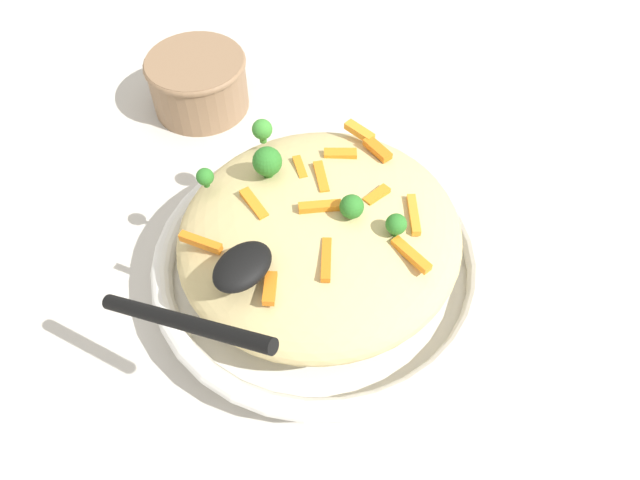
% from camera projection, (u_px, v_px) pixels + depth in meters
% --- Properties ---
extents(ground_plane, '(2.40, 2.40, 0.00)m').
position_uv_depth(ground_plane, '(320.00, 280.00, 0.63)').
color(ground_plane, beige).
extents(serving_bowl, '(0.33, 0.33, 0.05)m').
position_uv_depth(serving_bowl, '(320.00, 266.00, 0.61)').
color(serving_bowl, white).
rests_on(serving_bowl, ground_plane).
extents(pasta_mound, '(0.27, 0.26, 0.07)m').
position_uv_depth(pasta_mound, '(320.00, 234.00, 0.57)').
color(pasta_mound, '#D1BA7A').
rests_on(pasta_mound, serving_bowl).
extents(carrot_piece_0, '(0.02, 0.04, 0.01)m').
position_uv_depth(carrot_piece_0, '(254.00, 204.00, 0.55)').
color(carrot_piece_0, orange).
rests_on(carrot_piece_0, pasta_mound).
extents(carrot_piece_1, '(0.02, 0.04, 0.01)m').
position_uv_depth(carrot_piece_1, '(201.00, 242.00, 0.52)').
color(carrot_piece_1, orange).
rests_on(carrot_piece_1, pasta_mound).
extents(carrot_piece_2, '(0.01, 0.03, 0.01)m').
position_uv_depth(carrot_piece_2, '(359.00, 131.00, 0.60)').
color(carrot_piece_2, orange).
rests_on(carrot_piece_2, pasta_mound).
extents(carrot_piece_3, '(0.03, 0.03, 0.01)m').
position_uv_depth(carrot_piece_3, '(319.00, 208.00, 0.53)').
color(carrot_piece_3, orange).
rests_on(carrot_piece_3, pasta_mound).
extents(carrot_piece_4, '(0.02, 0.04, 0.01)m').
position_uv_depth(carrot_piece_4, '(411.00, 255.00, 0.51)').
color(carrot_piece_4, orange).
rests_on(carrot_piece_4, pasta_mound).
extents(carrot_piece_5, '(0.03, 0.03, 0.01)m').
position_uv_depth(carrot_piece_5, '(340.00, 154.00, 0.59)').
color(carrot_piece_5, orange).
rests_on(carrot_piece_5, pasta_mound).
extents(carrot_piece_6, '(0.03, 0.03, 0.01)m').
position_uv_depth(carrot_piece_6, '(321.00, 178.00, 0.56)').
color(carrot_piece_6, orange).
rests_on(carrot_piece_6, pasta_mound).
extents(carrot_piece_7, '(0.03, 0.01, 0.01)m').
position_uv_depth(carrot_piece_7, '(377.00, 195.00, 0.55)').
color(carrot_piece_7, orange).
rests_on(carrot_piece_7, pasta_mound).
extents(carrot_piece_8, '(0.04, 0.03, 0.01)m').
position_uv_depth(carrot_piece_8, '(414.00, 215.00, 0.54)').
color(carrot_piece_8, orange).
rests_on(carrot_piece_8, pasta_mound).
extents(carrot_piece_9, '(0.03, 0.03, 0.01)m').
position_uv_depth(carrot_piece_9, '(270.00, 288.00, 0.49)').
color(carrot_piece_9, orange).
rests_on(carrot_piece_9, pasta_mound).
extents(carrot_piece_10, '(0.02, 0.03, 0.01)m').
position_uv_depth(carrot_piece_10, '(377.00, 149.00, 0.59)').
color(carrot_piece_10, orange).
rests_on(carrot_piece_10, pasta_mound).
extents(carrot_piece_11, '(0.02, 0.03, 0.01)m').
position_uv_depth(carrot_piece_11, '(300.00, 168.00, 0.57)').
color(carrot_piece_11, orange).
rests_on(carrot_piece_11, pasta_mound).
extents(carrot_piece_12, '(0.04, 0.03, 0.01)m').
position_uv_depth(carrot_piece_12, '(326.00, 260.00, 0.51)').
color(carrot_piece_12, orange).
rests_on(carrot_piece_12, pasta_mound).
extents(broccoli_floret_0, '(0.02, 0.02, 0.03)m').
position_uv_depth(broccoli_floret_0, '(262.00, 130.00, 0.59)').
color(broccoli_floret_0, '#377928').
rests_on(broccoli_floret_0, pasta_mound).
extents(broccoli_floret_1, '(0.02, 0.02, 0.02)m').
position_uv_depth(broccoli_floret_1, '(396.00, 224.00, 0.52)').
color(broccoli_floret_1, '#296820').
rests_on(broccoli_floret_1, pasta_mound).
extents(broccoli_floret_2, '(0.02, 0.02, 0.03)m').
position_uv_depth(broccoli_floret_2, '(352.00, 207.00, 0.52)').
color(broccoli_floret_2, '#296820').
rests_on(broccoli_floret_2, pasta_mound).
extents(broccoli_floret_3, '(0.03, 0.03, 0.03)m').
position_uv_depth(broccoli_floret_3, '(267.00, 162.00, 0.56)').
color(broccoli_floret_3, '#296820').
rests_on(broccoli_floret_3, pasta_mound).
extents(broccoli_floret_4, '(0.02, 0.02, 0.02)m').
position_uv_depth(broccoli_floret_4, '(205.00, 177.00, 0.56)').
color(broccoli_floret_4, '#296820').
rests_on(broccoli_floret_4, pasta_mound).
extents(serving_spoon, '(0.12, 0.15, 0.07)m').
position_uv_depth(serving_spoon, '(223.00, 285.00, 0.47)').
color(serving_spoon, black).
rests_on(serving_spoon, pasta_mound).
extents(companion_bowl, '(0.13, 0.13, 0.07)m').
position_uv_depth(companion_bowl, '(198.00, 81.00, 0.76)').
color(companion_bowl, '#8C6B4C').
rests_on(companion_bowl, ground_plane).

